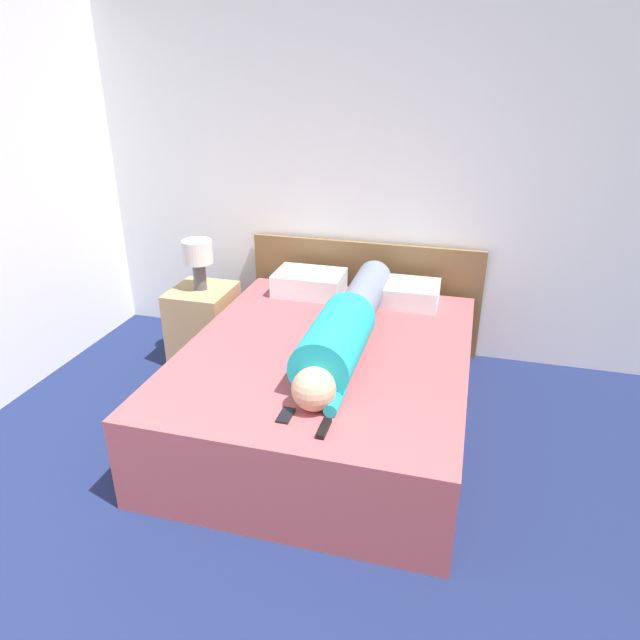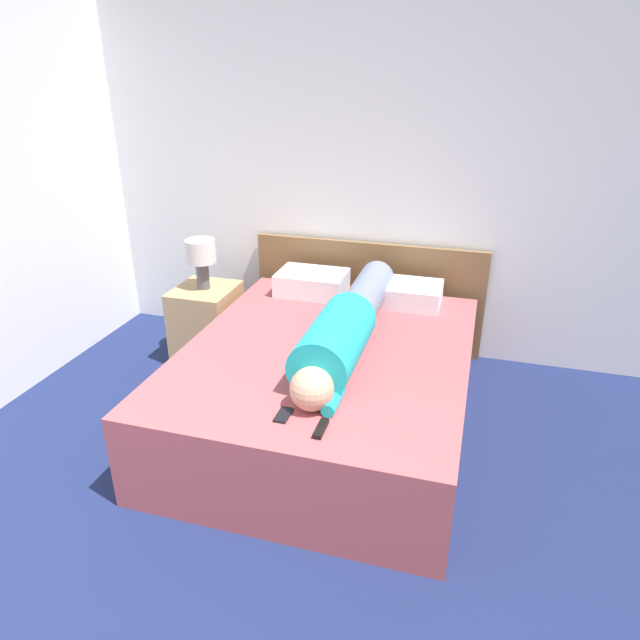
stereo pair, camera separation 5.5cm
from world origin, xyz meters
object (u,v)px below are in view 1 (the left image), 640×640
at_px(person_lying, 346,326).
at_px(pillow_second, 405,293).
at_px(nightstand, 204,324).
at_px(tv_remote, 324,428).
at_px(pillow_near_headboard, 309,283).
at_px(cell_phone, 286,415).
at_px(bed, 327,386).
at_px(table_lamp, 198,256).

distance_m(person_lying, pillow_second, 0.85).
distance_m(nightstand, tv_remote, 1.99).
distance_m(person_lying, pillow_near_headboard, 0.94).
bearing_deg(cell_phone, pillow_near_headboard, 102.26).
xyz_separation_m(nightstand, tv_remote, (1.34, -1.45, 0.26)).
xyz_separation_m(nightstand, pillow_near_headboard, (0.78, 0.22, 0.33)).
distance_m(bed, pillow_second, 0.97).
bearing_deg(cell_phone, tv_remote, -17.16).
bearing_deg(pillow_second, nightstand, -171.60).
xyz_separation_m(nightstand, person_lying, (1.24, -0.59, 0.39)).
xyz_separation_m(person_lying, pillow_near_headboard, (-0.46, 0.81, -0.06)).
distance_m(table_lamp, person_lying, 1.38).
relative_size(table_lamp, cell_phone, 2.87).
relative_size(person_lying, pillow_near_headboard, 3.54).
distance_m(table_lamp, tv_remote, 1.99).
height_order(table_lamp, cell_phone, table_lamp).
height_order(pillow_near_headboard, tv_remote, pillow_near_headboard).
distance_m(nightstand, pillow_near_headboard, 0.88).
height_order(bed, table_lamp, table_lamp).
height_order(bed, tv_remote, tv_remote).
bearing_deg(pillow_near_headboard, person_lying, -60.34).
height_order(nightstand, pillow_near_headboard, pillow_near_headboard).
relative_size(pillow_near_headboard, cell_phone, 3.85).
height_order(nightstand, table_lamp, table_lamp).
bearing_deg(pillow_near_headboard, table_lamp, -164.23).
xyz_separation_m(table_lamp, cell_phone, (1.13, -1.39, -0.28)).
height_order(table_lamp, pillow_near_headboard, table_lamp).
distance_m(nightstand, person_lying, 1.43).
distance_m(nightstand, pillow_second, 1.54).
xyz_separation_m(bed, pillow_second, (0.36, 0.84, 0.34)).
height_order(nightstand, cell_phone, nightstand).
distance_m(table_lamp, pillow_near_headboard, 0.84).
xyz_separation_m(bed, tv_remote, (0.20, -0.83, 0.28)).
distance_m(nightstand, cell_phone, 1.81).
xyz_separation_m(nightstand, cell_phone, (1.13, -1.39, 0.26)).
xyz_separation_m(nightstand, table_lamp, (-0.00, 0.00, 0.54)).
bearing_deg(person_lying, pillow_near_headboard, 119.66).
distance_m(bed, person_lying, 0.43).
relative_size(table_lamp, person_lying, 0.21).
relative_size(table_lamp, tv_remote, 2.49).
distance_m(bed, nightstand, 1.29).
bearing_deg(tv_remote, pillow_near_headboard, 108.49).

